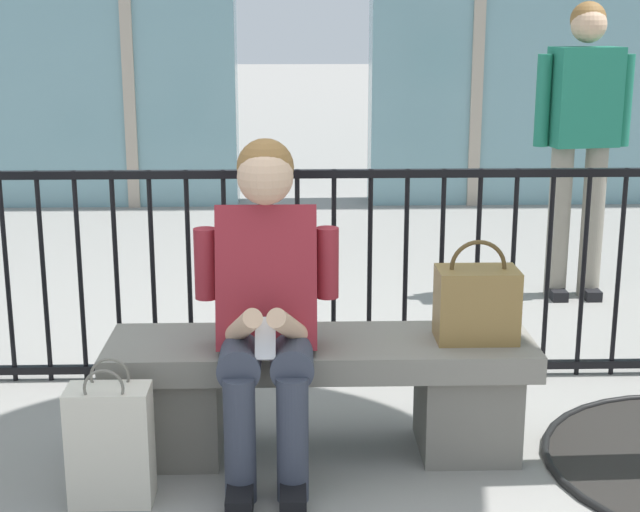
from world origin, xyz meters
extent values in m
plane|color=gray|center=(0.00, 0.00, 0.00)|extent=(60.00, 60.00, 0.00)
cube|color=gray|center=(0.00, 0.00, 0.40)|extent=(1.60, 0.44, 0.10)
cube|color=slate|center=(-0.56, 0.00, 0.17)|extent=(0.36, 0.37, 0.35)
cube|color=slate|center=(0.56, 0.00, 0.17)|extent=(0.36, 0.37, 0.35)
cylinder|color=#383D4C|center=(-0.29, -0.18, 0.47)|extent=(0.15, 0.40, 0.15)
cylinder|color=#383D4C|center=(-0.29, -0.38, 0.23)|extent=(0.11, 0.11, 0.45)
cube|color=black|center=(-0.29, -0.44, 0.04)|extent=(0.09, 0.22, 0.08)
cylinder|color=#383D4C|center=(-0.11, -0.18, 0.47)|extent=(0.15, 0.40, 0.15)
cylinder|color=#383D4C|center=(-0.11, -0.38, 0.23)|extent=(0.11, 0.11, 0.45)
cube|color=black|center=(-0.11, -0.44, 0.04)|extent=(0.09, 0.22, 0.08)
cube|color=maroon|center=(-0.20, -0.04, 0.71)|extent=(0.36, 0.30, 0.55)
cylinder|color=maroon|center=(-0.42, -0.04, 0.76)|extent=(0.08, 0.08, 0.26)
cylinder|color=#DBAD89|center=(-0.28, -0.26, 0.59)|extent=(0.16, 0.28, 0.20)
cylinder|color=maroon|center=(0.02, -0.04, 0.76)|extent=(0.08, 0.08, 0.26)
cylinder|color=#DBAD89|center=(-0.12, -0.26, 0.59)|extent=(0.16, 0.28, 0.20)
cube|color=silver|center=(-0.20, -0.32, 0.57)|extent=(0.07, 0.10, 0.13)
sphere|color=#DBAD89|center=(-0.20, -0.06, 1.08)|extent=(0.20, 0.20, 0.20)
sphere|color=olive|center=(-0.20, -0.03, 1.11)|extent=(0.20, 0.20, 0.20)
cube|color=olive|center=(0.58, -0.01, 0.59)|extent=(0.30, 0.19, 0.27)
torus|color=brown|center=(0.58, -0.01, 0.73)|extent=(0.21, 0.02, 0.21)
cube|color=beige|center=(-0.73, -0.37, 0.21)|extent=(0.28, 0.15, 0.42)
torus|color=slate|center=(-0.73, -0.42, 0.44)|extent=(0.14, 0.01, 0.14)
torus|color=slate|center=(-0.73, -0.32, 0.44)|extent=(0.14, 0.01, 0.14)
cylinder|color=gray|center=(1.46, 2.04, 0.45)|extent=(0.13, 0.13, 0.90)
cube|color=black|center=(1.46, 2.00, 0.03)|extent=(0.09, 0.22, 0.06)
cylinder|color=gray|center=(1.66, 2.04, 0.45)|extent=(0.13, 0.13, 0.90)
cube|color=black|center=(1.66, 2.00, 0.03)|extent=(0.09, 0.22, 0.06)
cube|color=#1E7259|center=(1.56, 2.04, 1.18)|extent=(0.41, 0.28, 0.56)
cylinder|color=#1E7259|center=(1.33, 2.04, 1.16)|extent=(0.08, 0.08, 0.52)
cylinder|color=#1E7259|center=(1.80, 2.04, 1.16)|extent=(0.08, 0.08, 0.52)
sphere|color=#DBAD89|center=(1.56, 2.04, 1.58)|extent=(0.20, 0.20, 0.20)
sphere|color=olive|center=(1.56, 2.06, 1.61)|extent=(0.20, 0.20, 0.20)
cylinder|color=black|center=(-1.38, 0.77, 0.49)|extent=(0.02, 0.02, 0.97)
cylinder|color=black|center=(-1.22, 0.77, 0.49)|extent=(0.02, 0.02, 0.97)
cylinder|color=black|center=(-1.06, 0.77, 0.49)|extent=(0.02, 0.02, 0.97)
cylinder|color=black|center=(-0.90, 0.77, 0.49)|extent=(0.02, 0.02, 0.97)
cylinder|color=black|center=(-0.73, 0.77, 0.49)|extent=(0.02, 0.02, 0.97)
cylinder|color=black|center=(-0.57, 0.77, 0.49)|extent=(0.02, 0.02, 0.97)
cylinder|color=black|center=(-0.41, 0.77, 0.49)|extent=(0.02, 0.02, 0.97)
cylinder|color=black|center=(-0.24, 0.77, 0.49)|extent=(0.02, 0.02, 0.97)
cylinder|color=black|center=(-0.08, 0.77, 0.49)|extent=(0.02, 0.02, 0.97)
cylinder|color=black|center=(0.08, 0.77, 0.49)|extent=(0.02, 0.02, 0.97)
cylinder|color=black|center=(0.24, 0.77, 0.49)|extent=(0.02, 0.02, 0.97)
cylinder|color=black|center=(0.41, 0.77, 0.49)|extent=(0.02, 0.02, 0.97)
cylinder|color=black|center=(0.57, 0.77, 0.49)|extent=(0.02, 0.02, 0.97)
cylinder|color=black|center=(0.73, 0.77, 0.49)|extent=(0.02, 0.02, 0.97)
cylinder|color=black|center=(0.90, 0.77, 0.49)|extent=(0.02, 0.02, 0.97)
cylinder|color=black|center=(1.06, 0.77, 0.49)|extent=(0.02, 0.02, 0.97)
cylinder|color=black|center=(1.22, 0.77, 0.49)|extent=(0.02, 0.02, 0.97)
cylinder|color=black|center=(1.38, 0.77, 0.49)|extent=(0.02, 0.02, 0.97)
cube|color=black|center=(0.00, 0.77, 0.05)|extent=(9.28, 0.04, 0.04)
cube|color=black|center=(0.00, 0.77, 0.95)|extent=(9.28, 0.04, 0.04)
camera|label=1|loc=(-0.10, -3.36, 1.63)|focal=53.22mm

